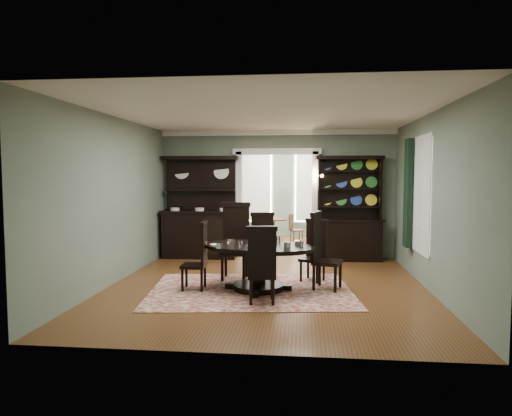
{
  "coord_description": "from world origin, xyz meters",
  "views": [
    {
      "loc": [
        0.63,
        -7.81,
        1.96
      ],
      "look_at": [
        -0.25,
        0.6,
        1.34
      ],
      "focal_mm": 32.0,
      "sensor_mm": 36.0,
      "label": 1
    }
  ],
  "objects_px": {
    "parlor_table": "(273,228)",
    "welsh_dresser": "(349,222)",
    "sideboard": "(200,222)",
    "dining_table": "(258,259)"
  },
  "relations": [
    {
      "from": "parlor_table",
      "to": "welsh_dresser",
      "type": "bearing_deg",
      "value": -48.61
    },
    {
      "from": "sideboard",
      "to": "parlor_table",
      "type": "distance_m",
      "value": 2.7
    },
    {
      "from": "welsh_dresser",
      "to": "parlor_table",
      "type": "xyz_separation_m",
      "value": [
        -1.88,
        2.13,
        -0.39
      ]
    },
    {
      "from": "dining_table",
      "to": "welsh_dresser",
      "type": "relative_size",
      "value": 0.93
    },
    {
      "from": "dining_table",
      "to": "sideboard",
      "type": "xyz_separation_m",
      "value": [
        -1.67,
        2.93,
        0.3
      ]
    },
    {
      "from": "dining_table",
      "to": "parlor_table",
      "type": "bearing_deg",
      "value": 106.28
    },
    {
      "from": "sideboard",
      "to": "parlor_table",
      "type": "bearing_deg",
      "value": 52.16
    },
    {
      "from": "welsh_dresser",
      "to": "parlor_table",
      "type": "relative_size",
      "value": 3.05
    },
    {
      "from": "parlor_table",
      "to": "sideboard",
      "type": "bearing_deg",
      "value": -126.29
    },
    {
      "from": "welsh_dresser",
      "to": "parlor_table",
      "type": "bearing_deg",
      "value": 128.14
    }
  ]
}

